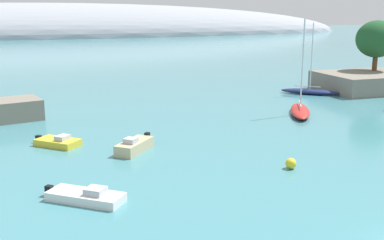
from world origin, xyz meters
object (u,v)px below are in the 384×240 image
Objects in this scene: sailboat_navy_mid_mooring at (310,91)px; motorboat_yellow_foreground at (58,142)px; motorboat_sand_alongside_breakwater at (135,146)px; motorboat_white_outer at (86,196)px; tree_clump_shore at (377,39)px; sailboat_red_outer_mooring at (300,110)px; mooring_buoy_yellow at (291,163)px.

motorboat_yellow_foreground is (-34.35, -15.02, -0.12)m from sailboat_navy_mid_mooring.
motorboat_sand_alongside_breakwater is 10.45m from motorboat_white_outer.
tree_clump_shore is 25.01m from sailboat_red_outer_mooring.
mooring_buoy_yellow is (-10.41, -15.88, -0.10)m from sailboat_red_outer_mooring.
tree_clump_shore is 42.68m from mooring_buoy_yellow.
sailboat_red_outer_mooring is at bearing 72.25° from motorboat_white_outer.
motorboat_white_outer is at bearing -146.56° from tree_clump_shore.
motorboat_white_outer is (-45.65, -30.15, -6.86)m from tree_clump_shore.
motorboat_sand_alongside_breakwater is at bearing -40.62° from sailboat_red_outer_mooring.
tree_clump_shore is 50.10m from motorboat_yellow_foreground.
motorboat_sand_alongside_breakwater is 12.70m from mooring_buoy_yellow.
sailboat_red_outer_mooring reaches higher than mooring_buoy_yellow.
motorboat_yellow_foreground is at bearing 132.11° from motorboat_white_outer.
sailboat_red_outer_mooring reaches higher than sailboat_navy_mid_mooring.
sailboat_navy_mid_mooring is at bearing 164.74° from motorboat_sand_alongside_breakwater.
sailboat_red_outer_mooring is 2.18× the size of motorboat_white_outer.
mooring_buoy_yellow is at bearing 92.93° from motorboat_sand_alongside_breakwater.
motorboat_yellow_foreground is at bearing 143.53° from mooring_buoy_yellow.
sailboat_red_outer_mooring reaches higher than tree_clump_shore.
tree_clump_shore is 9.21× the size of mooring_buoy_yellow.
tree_clump_shore is at bearing 62.88° from motorboat_yellow_foreground.
tree_clump_shore is 1.83× the size of motorboat_sand_alongside_breakwater.
tree_clump_shore reaches higher than motorboat_sand_alongside_breakwater.
sailboat_navy_mid_mooring is at bearing 171.12° from sailboat_red_outer_mooring.
motorboat_white_outer is at bearing -27.85° from sailboat_red_outer_mooring.
motorboat_white_outer is 6.01× the size of mooring_buoy_yellow.
motorboat_white_outer is (-4.93, -9.21, -0.17)m from motorboat_sand_alongside_breakwater.
mooring_buoy_yellow is at bearing -136.87° from tree_clump_shore.
motorboat_sand_alongside_breakwater is (5.87, -3.83, 0.16)m from motorboat_yellow_foreground.
motorboat_sand_alongside_breakwater is at bearing -152.79° from tree_clump_shore.
sailboat_red_outer_mooring is at bearing -86.48° from sailboat_navy_mid_mooring.
motorboat_yellow_foreground is (-46.59, -17.11, -6.85)m from tree_clump_shore.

